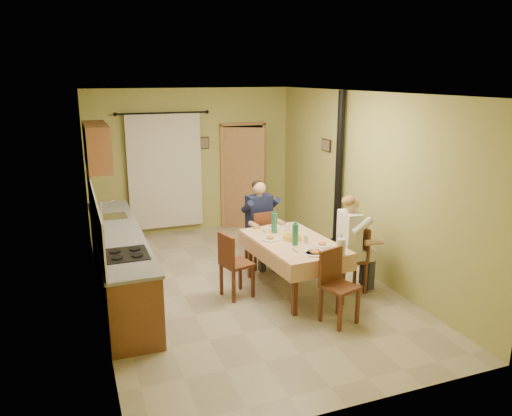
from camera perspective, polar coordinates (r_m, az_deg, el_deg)
name	(u,v)px	position (r m, az deg, el deg)	size (l,w,h in m)	color
floor	(243,286)	(7.50, -1.54, -8.89)	(4.00, 6.00, 0.01)	tan
room_shell	(242,165)	(6.96, -1.64, 4.95)	(4.04, 6.04, 2.82)	tan
kitchen_run	(119,261)	(7.36, -15.34, -5.86)	(0.64, 3.64, 1.56)	brown
upper_cabinets	(97,146)	(8.27, -17.74, 6.74)	(0.35, 1.40, 0.70)	brown
curtain	(165,171)	(9.70, -10.35, 4.20)	(1.70, 0.07, 2.22)	black
doorway	(243,176)	(10.12, -1.44, 3.67)	(0.96, 0.41, 2.15)	black
dining_table	(293,266)	(7.23, 4.26, -6.57)	(1.13, 1.73, 0.76)	tan
tableware	(298,238)	(7.00, 4.84, -3.44)	(0.82, 1.63, 0.33)	white
chair_far	(260,249)	(8.14, 0.48, -4.73)	(0.43, 0.43, 0.95)	#562A17
chair_near	(338,301)	(6.44, 9.40, -10.42)	(0.48, 0.48, 0.94)	#562A17
chair_right	(350,271)	(7.38, 10.74, -7.12)	(0.44, 0.44, 0.96)	#562A17
chair_left	(236,277)	(7.07, -2.28, -7.87)	(0.47, 0.47, 0.94)	#562A17
man_far	(260,214)	(7.97, 0.45, -0.70)	(0.61, 0.49, 1.39)	#141938
man_right	(352,232)	(7.17, 10.87, -2.77)	(0.49, 0.61, 1.39)	silver
stove_flue	(338,199)	(8.44, 9.32, 1.02)	(0.24, 0.24, 2.80)	black
picture_back	(204,143)	(9.86, -5.95, 7.41)	(0.19, 0.03, 0.23)	black
picture_right	(326,145)	(8.84, 8.00, 7.13)	(0.03, 0.31, 0.21)	brown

